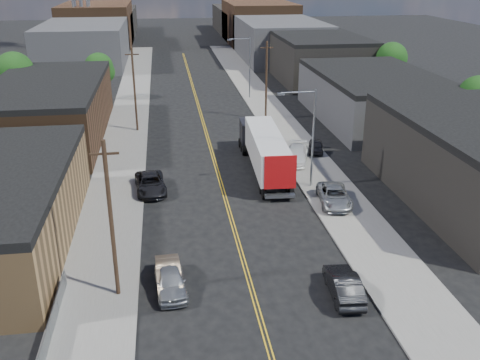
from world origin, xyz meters
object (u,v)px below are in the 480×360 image
object	(u,v)px
car_right_lot_a	(334,196)
semi_truck	(263,147)
car_left_a	(170,280)
car_left_c	(150,184)
car_right_oncoming	(344,285)
car_right_lot_c	(316,146)
car_left_b	(169,275)
car_right_lot_b	(296,154)

from	to	relation	value
car_right_lot_a	semi_truck	bearing A→B (deg)	122.97
semi_truck	car_left_a	size ratio (longest dim) A/B	3.55
car_left_a	car_left_c	bearing A→B (deg)	90.67
car_right_oncoming	semi_truck	bearing A→B (deg)	-83.38
car_right_lot_c	semi_truck	bearing A→B (deg)	-133.78
car_left_b	car_right_oncoming	xyz separation A→B (m)	(10.53, -2.65, 0.06)
car_left_b	car_right_lot_a	size ratio (longest dim) A/B	0.83
car_left_a	car_left_b	distance (m)	0.66
semi_truck	car_right_oncoming	xyz separation A→B (m)	(0.93, -22.02, -1.60)
car_left_c	car_right_lot_c	size ratio (longest dim) A/B	1.46
car_right_lot_c	car_right_lot_b	bearing A→B (deg)	-122.07
car_left_b	semi_truck	bearing A→B (deg)	61.02
car_left_b	car_right_lot_c	distance (m)	28.36
car_left_a	car_right_lot_a	xyz separation A→B (m)	(13.87, 10.83, 0.11)
car_left_c	car_right_lot_a	bearing A→B (deg)	-24.08
car_left_a	car_right_lot_b	bearing A→B (deg)	53.97
semi_truck	car_right_lot_a	bearing A→B (deg)	-61.97
car_left_c	car_right_oncoming	distance (m)	21.54
car_right_lot_a	car_right_lot_c	size ratio (longest dim) A/B	1.39
car_left_c	car_right_oncoming	xyz separation A→B (m)	(11.83, -18.00, 0.01)
car_right_lot_c	car_left_b	bearing A→B (deg)	-109.86
car_left_c	car_right_lot_b	xyz separation A→B (m)	(14.60, 5.37, 0.15)
semi_truck	car_left_c	bearing A→B (deg)	-157.14
car_right_lot_a	car_right_lot_b	world-z (taller)	car_right_lot_b
car_left_a	car_left_b	size ratio (longest dim) A/B	1.03
car_left_a	car_left_c	distance (m)	16.06
car_left_a	car_right_lot_c	xyz separation A→B (m)	(16.00, 24.00, 0.02)
car_left_c	car_right_lot_b	bearing A→B (deg)	14.83
car_right_lot_a	car_right_lot_b	distance (m)	10.56
semi_truck	car_right_lot_b	size ratio (longest dim) A/B	3.03
car_left_c	car_right_lot_c	xyz separation A→B (m)	(17.40, 8.00, 0.03)
car_right_lot_b	car_right_lot_c	size ratio (longest dim) A/B	1.40
car_left_b	car_right_lot_a	xyz separation A→B (m)	(13.97, 10.17, 0.16)
car_left_c	car_right_lot_c	distance (m)	19.15
car_left_b	car_right_lot_b	world-z (taller)	car_right_lot_b
car_left_b	car_left_c	size ratio (longest dim) A/B	0.79
car_right_oncoming	car_right_lot_c	distance (m)	26.59
car_right_oncoming	car_right_lot_b	world-z (taller)	car_right_lot_b
car_right_oncoming	car_right_lot_c	xyz separation A→B (m)	(5.57, 26.00, 0.02)
semi_truck	car_left_c	size ratio (longest dim) A/B	2.91
car_right_lot_b	car_right_lot_c	world-z (taller)	car_right_lot_b
car_left_b	car_left_c	world-z (taller)	car_left_c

